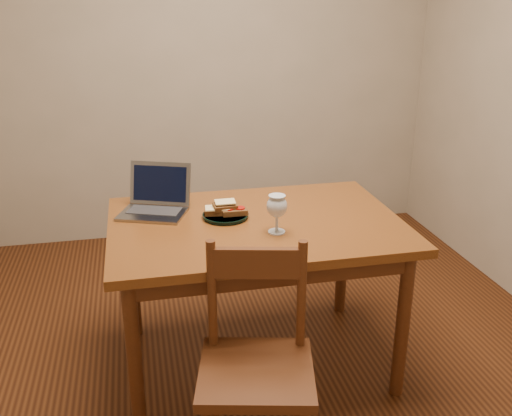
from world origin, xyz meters
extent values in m
cube|color=black|center=(0.00, 0.00, -0.01)|extent=(3.20, 3.20, 0.02)
cube|color=gray|center=(0.00, 1.61, 1.30)|extent=(3.20, 0.02, 2.60)
cube|color=gray|center=(0.00, -1.61, 1.30)|extent=(3.20, 0.02, 2.60)
cube|color=#54290E|center=(-0.04, -0.10, 0.72)|extent=(1.30, 0.90, 0.04)
cylinder|color=#43210E|center=(-0.61, -0.47, 0.35)|extent=(0.06, 0.06, 0.70)
cylinder|color=#43210E|center=(0.53, -0.47, 0.35)|extent=(0.06, 0.06, 0.70)
cylinder|color=#43210E|center=(-0.61, 0.27, 0.35)|extent=(0.06, 0.06, 0.70)
cylinder|color=#43210E|center=(0.53, 0.27, 0.35)|extent=(0.06, 0.06, 0.70)
cube|color=#43210E|center=(-0.18, -0.75, 0.42)|extent=(0.49, 0.47, 0.04)
cube|color=#43210E|center=(-0.14, -0.59, 0.78)|extent=(0.33, 0.10, 0.12)
cylinder|color=black|center=(-0.16, -0.03, 0.75)|extent=(0.21, 0.21, 0.02)
cube|color=slate|center=(-0.49, 0.07, 0.75)|extent=(0.35, 0.30, 0.01)
cube|color=slate|center=(-0.44, 0.20, 0.85)|extent=(0.30, 0.16, 0.20)
cube|color=black|center=(-0.44, 0.20, 0.85)|extent=(0.26, 0.14, 0.16)
camera|label=1|loc=(-0.54, -2.41, 1.70)|focal=40.00mm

